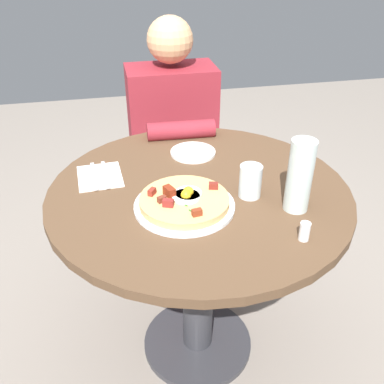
% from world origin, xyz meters
% --- Properties ---
extents(ground_plane, '(6.00, 6.00, 0.00)m').
position_xyz_m(ground_plane, '(0.00, 0.00, 0.00)').
color(ground_plane, gray).
extents(dining_table, '(0.95, 0.95, 0.74)m').
position_xyz_m(dining_table, '(0.00, 0.00, 0.56)').
color(dining_table, brown).
rests_on(dining_table, ground_plane).
extents(person_seated, '(0.38, 0.46, 1.14)m').
position_xyz_m(person_seated, '(0.03, 0.66, 0.51)').
color(person_seated, '#2D2D33').
rests_on(person_seated, ground_plane).
extents(pizza_plate, '(0.30, 0.30, 0.01)m').
position_xyz_m(pizza_plate, '(-0.07, -0.10, 0.74)').
color(pizza_plate, white).
rests_on(pizza_plate, dining_table).
extents(breakfast_pizza, '(0.26, 0.26, 0.05)m').
position_xyz_m(breakfast_pizza, '(-0.07, -0.09, 0.76)').
color(breakfast_pizza, tan).
rests_on(breakfast_pizza, pizza_plate).
extents(bread_plate, '(0.16, 0.16, 0.01)m').
position_xyz_m(bread_plate, '(0.03, 0.24, 0.74)').
color(bread_plate, white).
rests_on(bread_plate, dining_table).
extents(napkin, '(0.15, 0.18, 0.00)m').
position_xyz_m(napkin, '(-0.30, 0.14, 0.74)').
color(napkin, white).
rests_on(napkin, dining_table).
extents(fork, '(0.02, 0.18, 0.00)m').
position_xyz_m(fork, '(-0.28, 0.14, 0.74)').
color(fork, silver).
rests_on(fork, napkin).
extents(knife, '(0.02, 0.18, 0.00)m').
position_xyz_m(knife, '(-0.32, 0.14, 0.74)').
color(knife, silver).
rests_on(knife, napkin).
extents(water_glass, '(0.07, 0.07, 0.10)m').
position_xyz_m(water_glass, '(0.14, -0.07, 0.79)').
color(water_glass, silver).
rests_on(water_glass, dining_table).
extents(water_bottle, '(0.07, 0.07, 0.22)m').
position_xyz_m(water_bottle, '(0.25, -0.16, 0.84)').
color(water_bottle, silver).
rests_on(water_bottle, dining_table).
extents(salt_shaker, '(0.03, 0.03, 0.05)m').
position_xyz_m(salt_shaker, '(0.21, -0.31, 0.76)').
color(salt_shaker, white).
rests_on(salt_shaker, dining_table).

